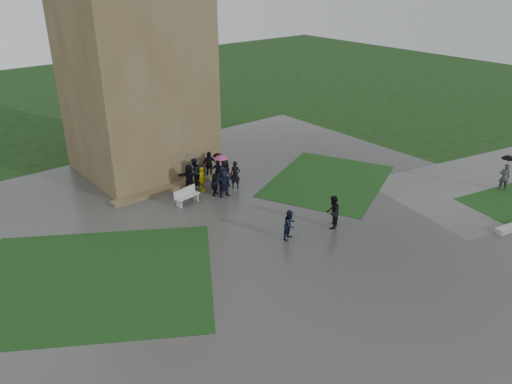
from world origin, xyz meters
TOP-DOWN VIEW (x-y plane):
  - ground at (0.00, 0.00)m, footprint 120.00×120.00m
  - plaza at (0.00, 2.00)m, footprint 34.00×34.00m
  - lawn_inset_left at (-8.50, 4.00)m, footprint 14.10×13.46m
  - lawn_inset_right at (8.50, 5.00)m, footprint 11.12×10.15m
  - tower at (0.00, 15.00)m, footprint 8.00×8.00m
  - tower_plinth at (0.00, 10.60)m, footprint 9.00×0.80m
  - bench at (-0.74, 8.15)m, footprint 1.74×0.79m
  - visitor_cluster at (1.64, 9.04)m, footprint 3.69×3.90m
  - pedestrian_mid at (1.23, 0.98)m, footprint 0.91×0.67m
  - pedestrian_near at (3.90, 0.39)m, footprint 1.07×0.93m
  - pedestrian_path at (16.23, -3.16)m, footprint 0.86×0.86m

SIDE VIEW (x-z plane):
  - ground at x=0.00m, z-range 0.00..0.00m
  - plaza at x=0.00m, z-range 0.00..0.02m
  - lawn_inset_left at x=-8.50m, z-range 0.02..0.03m
  - lawn_inset_right at x=8.50m, z-range 0.02..0.03m
  - tower_plinth at x=0.00m, z-range 0.02..0.24m
  - bench at x=-0.74m, z-range 0.03..1.01m
  - pedestrian_mid at x=1.23m, z-range 0.02..1.68m
  - pedestrian_near at x=3.90m, z-range 0.02..1.92m
  - visitor_cluster at x=1.64m, z-range -0.21..2.32m
  - pedestrian_path at x=16.23m, z-range 0.31..2.71m
  - tower at x=0.00m, z-range 0.00..18.00m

